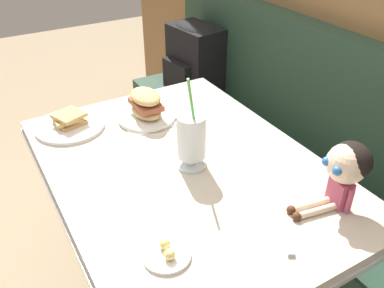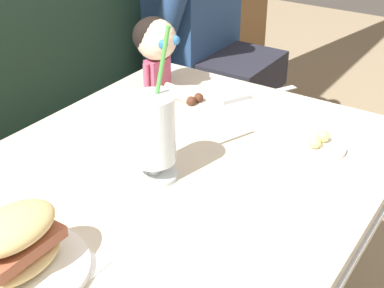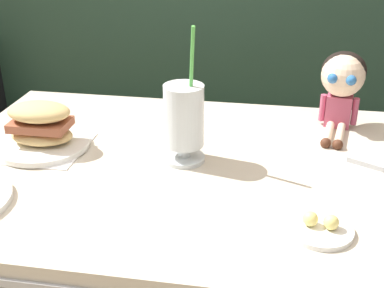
{
  "view_description": "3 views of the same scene",
  "coord_description": "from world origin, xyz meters",
  "px_view_note": "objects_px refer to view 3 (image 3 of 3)",
  "views": [
    {
      "loc": [
        0.92,
        -0.33,
        1.51
      ],
      "look_at": [
        -0.02,
        0.22,
        0.79
      ],
      "focal_mm": 38.5,
      "sensor_mm": 36.0,
      "label": 1
    },
    {
      "loc": [
        -0.72,
        -0.38,
        1.34
      ],
      "look_at": [
        0.12,
        0.17,
        0.77
      ],
      "focal_mm": 50.53,
      "sensor_mm": 36.0,
      "label": 2
    },
    {
      "loc": [
        0.2,
        -0.83,
        1.28
      ],
      "look_at": [
        0.03,
        0.19,
        0.78
      ],
      "focal_mm": 47.69,
      "sensor_mm": 36.0,
      "label": 3
    }
  ],
  "objects_px": {
    "sandwich_plate": "(41,131)",
    "seated_doll": "(343,79)",
    "butter_saucer": "(320,228)",
    "butter_knife": "(381,168)",
    "milkshake_glass": "(184,120)"
  },
  "relations": [
    {
      "from": "sandwich_plate",
      "to": "butter_saucer",
      "type": "height_order",
      "value": "sandwich_plate"
    },
    {
      "from": "sandwich_plate",
      "to": "butter_knife",
      "type": "relative_size",
      "value": 1.02
    },
    {
      "from": "sandwich_plate",
      "to": "seated_doll",
      "type": "height_order",
      "value": "seated_doll"
    },
    {
      "from": "milkshake_glass",
      "to": "seated_doll",
      "type": "xyz_separation_m",
      "value": [
        0.36,
        0.26,
        0.03
      ]
    },
    {
      "from": "milkshake_glass",
      "to": "butter_saucer",
      "type": "relative_size",
      "value": 2.62
    },
    {
      "from": "sandwich_plate",
      "to": "butter_saucer",
      "type": "relative_size",
      "value": 1.83
    },
    {
      "from": "seated_doll",
      "to": "milkshake_glass",
      "type": "bearing_deg",
      "value": -144.24
    },
    {
      "from": "milkshake_glass",
      "to": "butter_saucer",
      "type": "bearing_deg",
      "value": -39.17
    },
    {
      "from": "butter_saucer",
      "to": "butter_knife",
      "type": "bearing_deg",
      "value": 60.61
    },
    {
      "from": "milkshake_glass",
      "to": "sandwich_plate",
      "type": "distance_m",
      "value": 0.35
    },
    {
      "from": "butter_saucer",
      "to": "seated_doll",
      "type": "distance_m",
      "value": 0.52
    },
    {
      "from": "sandwich_plate",
      "to": "seated_doll",
      "type": "relative_size",
      "value": 0.97
    },
    {
      "from": "sandwich_plate",
      "to": "butter_saucer",
      "type": "distance_m",
      "value": 0.68
    },
    {
      "from": "milkshake_glass",
      "to": "seated_doll",
      "type": "bearing_deg",
      "value": 35.76
    },
    {
      "from": "sandwich_plate",
      "to": "seated_doll",
      "type": "distance_m",
      "value": 0.76
    }
  ]
}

